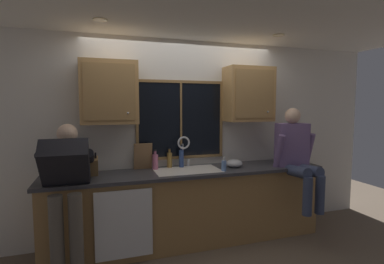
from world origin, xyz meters
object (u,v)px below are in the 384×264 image
Objects in this scene: bottle_tall_clear at (155,161)px; bottle_amber_small at (170,160)px; person_standing at (66,183)px; soap_dispenser at (224,165)px; bottle_green_glass at (181,158)px; mixing_bowl at (234,163)px; knife_block at (93,166)px; person_sitting_on_counter at (296,153)px; cutting_board at (143,156)px.

bottle_tall_clear is 0.98× the size of bottle_amber_small.
soap_dispenser is (1.75, 0.12, 0.04)m from person_standing.
bottle_green_glass reaches higher than bottle_amber_small.
bottle_green_glass is (-0.65, 0.21, 0.07)m from mixing_bowl.
bottle_tall_clear is (0.74, 0.12, -0.01)m from knife_block.
soap_dispenser is at bearing 3.88° from person_standing.
soap_dispenser is at bearing -8.56° from knife_block.
bottle_tall_clear is (-0.99, 0.19, 0.05)m from mixing_bowl.
soap_dispenser is 0.61× the size of bottle_green_glass.
person_standing is at bearing -154.47° from bottle_tall_clear.
bottle_green_glass is at bearing 161.63° from person_sitting_on_counter.
bottle_green_glass is 0.35m from bottle_tall_clear.
bottle_amber_small is (-0.58, 0.39, 0.03)m from soap_dispenser.
person_standing is 1.28m from bottle_amber_small.
bottle_amber_small is (0.19, 0.05, 0.00)m from bottle_tall_clear.
bottle_tall_clear is at bearing 25.53° from person_standing.
mixing_bowl is 0.69m from bottle_green_glass.
bottle_amber_small is at bearing 162.52° from person_sitting_on_counter.
cutting_board reaches higher than knife_block.
mixing_bowl is 1.18× the size of soap_dispenser.
bottle_green_glass is at bearing 20.29° from person_standing.
person_standing is at bearing -179.51° from person_sitting_on_counter.
knife_block is at bearing 55.21° from person_standing.
mixing_bowl is 0.86× the size of bottle_tall_clear.
mixing_bowl is at bearing 8.10° from person_standing.
bottle_amber_small is at bearing 23.62° from person_standing.
mixing_bowl is 0.83m from bottle_amber_small.
bottle_tall_clear is (0.98, 0.47, 0.07)m from person_standing.
mixing_bowl is at bearing 36.57° from soap_dispenser.
person_sitting_on_counter is at bearing -17.48° from bottle_amber_small.
soap_dispenser is 0.73× the size of bottle_tall_clear.
soap_dispenser is (-0.97, 0.10, -0.12)m from person_sitting_on_counter.
person_sitting_on_counter reaches higher than mixing_bowl.
person_sitting_on_counter is 5.20× the size of bottle_tall_clear.
cutting_board is (0.59, 0.16, 0.05)m from knife_block.
soap_dispenser is (0.92, -0.39, -0.10)m from cutting_board.
mixing_bowl is (1.14, -0.23, -0.12)m from cutting_board.
mixing_bowl is at bearing -17.77° from bottle_green_glass.
person_standing is 1.99m from mixing_bowl.
bottle_green_glass is (1.08, 0.14, 0.01)m from knife_block.
knife_block is (-2.48, 0.32, -0.08)m from person_sitting_on_counter.
person_sitting_on_counter is at bearing -14.24° from bottle_tall_clear.
bottle_tall_clear is 0.20m from bottle_amber_small.
person_standing is at bearing -159.71° from bottle_green_glass.
bottle_amber_small is at bearing 145.99° from soap_dispenser.
mixing_bowl is (1.73, -0.07, -0.06)m from knife_block.
bottle_tall_clear is (-1.74, 0.44, -0.08)m from person_sitting_on_counter.
cutting_board is at bearing -179.56° from bottle_amber_small.
bottle_tall_clear is at bearing 9.26° from knife_block.
person_sitting_on_counter is at bearing -18.89° from mixing_bowl.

